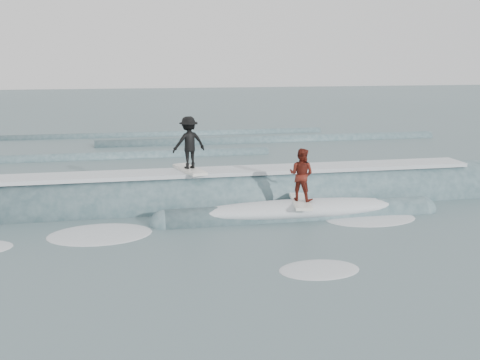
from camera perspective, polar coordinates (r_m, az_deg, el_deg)
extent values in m
plane|color=#415B5E|center=(16.14, 2.00, -6.14)|extent=(160.00, 160.00, 0.00)
cylinder|color=#355159|center=(19.84, -0.55, -2.46)|extent=(21.12, 2.29, 2.29)
cylinder|color=#355159|center=(18.20, 6.31, -3.97)|extent=(9.00, 1.01, 1.01)
sphere|color=#355159|center=(17.45, -8.02, -4.77)|extent=(1.01, 1.01, 1.01)
sphere|color=#355159|center=(19.96, 18.77, -3.07)|extent=(1.01, 1.01, 1.01)
cube|color=silver|center=(19.55, -0.55, 0.98)|extent=(18.00, 1.30, 0.14)
ellipsoid|color=silver|center=(18.12, 6.33, -3.06)|extent=(7.60, 1.30, 0.60)
cube|color=silver|center=(19.30, -5.41, 1.13)|extent=(1.10, 2.07, 0.10)
imported|color=black|center=(19.13, -5.47, 4.00)|extent=(1.35, 1.00, 1.86)
cube|color=silver|center=(18.06, 6.48, -2.28)|extent=(0.88, 2.06, 0.10)
imported|color=#561810|center=(17.84, 6.55, 0.60)|extent=(1.08, 1.05, 1.76)
ellipsoid|color=silver|center=(16.95, -14.72, -5.63)|extent=(3.22, 2.20, 0.10)
ellipsoid|color=silver|center=(18.47, 13.72, -4.01)|extent=(2.63, 1.80, 0.10)
ellipsoid|color=silver|center=(13.94, 8.44, -9.44)|extent=(2.28, 1.55, 0.10)
cylinder|color=#355159|center=(29.59, -18.23, 2.05)|extent=(22.00, 0.70, 0.70)
cylinder|color=#355159|center=(34.32, 3.43, 4.11)|extent=(22.00, 0.80, 0.80)
cylinder|color=#355159|center=(37.29, -7.73, 4.73)|extent=(22.00, 0.60, 0.60)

